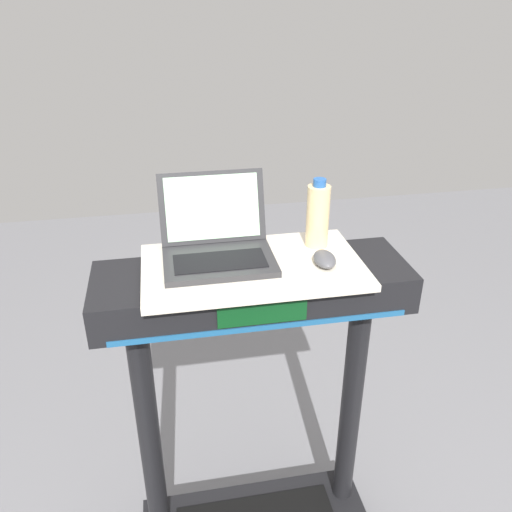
% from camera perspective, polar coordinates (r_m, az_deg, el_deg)
% --- Properties ---
extents(desk_board, '(0.62, 0.36, 0.02)m').
position_cam_1_polar(desk_board, '(1.48, -0.36, -1.19)').
color(desk_board, beige).
rests_on(desk_board, treadmill_base).
extents(laptop, '(0.31, 0.28, 0.22)m').
position_cam_1_polar(laptop, '(1.49, -4.25, 1.40)').
color(laptop, '#2D2D30').
rests_on(laptop, desk_board).
extents(computer_mouse, '(0.07, 0.10, 0.03)m').
position_cam_1_polar(computer_mouse, '(1.48, 7.44, -0.32)').
color(computer_mouse, '#4C4C51').
rests_on(computer_mouse, desk_board).
extents(water_bottle, '(0.07, 0.07, 0.21)m').
position_cam_1_polar(water_bottle, '(1.56, 6.71, 4.42)').
color(water_bottle, beige).
rests_on(water_bottle, desk_board).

